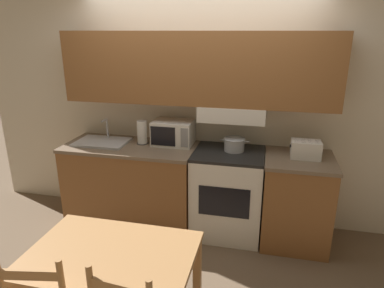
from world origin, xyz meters
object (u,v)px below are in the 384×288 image
Objects in this scene: microwave at (173,133)px; stove_range at (228,193)px; dining_table at (111,267)px; toaster at (306,149)px; cooking_pot at (234,144)px; paper_towel_roll at (142,132)px; sink_basin at (102,142)px.

stove_range is at bearing -11.33° from microwave.
toaster is at bearing 50.90° from dining_table.
toaster is at bearing 0.48° from stove_range.
microwave is at bearing 174.33° from cooking_pot.
microwave reaches higher than dining_table.
microwave is at bearing 168.67° from stove_range.
microwave is 0.34m from paper_towel_roll.
sink_basin reaches higher than dining_table.
stove_range is 1.14m from paper_towel_roll.
paper_towel_roll is 1.78m from dining_table.
paper_towel_roll reaches higher than toaster.
cooking_pot is 0.53× the size of sink_basin.
cooking_pot is at bearing 175.66° from toaster.
sink_basin is at bearing -177.14° from cooking_pot.
dining_table is at bearing -109.40° from stove_range.
cooking_pot is 1.46m from sink_basin.
paper_towel_roll reaches higher than dining_table.
sink_basin is at bearing 118.03° from dining_table.
microwave is 0.40× the size of dining_table.
sink_basin reaches higher than toaster.
microwave is 1.79m from dining_table.
dining_table is (-0.61, -1.67, -0.35)m from cooking_pot.
toaster is 0.52× the size of sink_basin.
sink_basin is (-1.42, -0.01, 0.48)m from stove_range.
cooking_pot is 0.71m from toaster.
sink_basin is (-2.17, -0.02, -0.07)m from toaster.
microwave is (-0.68, 0.07, 0.06)m from cooking_pot.
sink_basin is (-1.46, -0.07, -0.06)m from cooking_pot.
toaster is (0.75, 0.01, 0.55)m from stove_range.
paper_towel_roll reaches higher than stove_range.
paper_towel_roll is (-0.97, 0.07, 0.59)m from stove_range.
sink_basin is at bearing -169.15° from paper_towel_roll.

